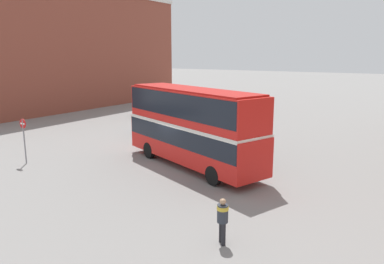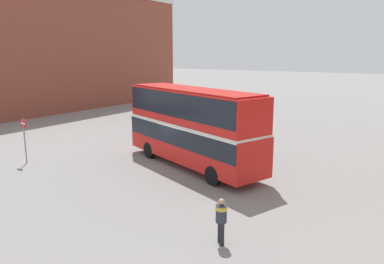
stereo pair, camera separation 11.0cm
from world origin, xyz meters
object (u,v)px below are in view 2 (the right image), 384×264
at_px(no_entry_sign, 24,134).
at_px(parked_car_kerb_near, 159,125).
at_px(double_decker_bus, 192,123).
at_px(pedestrian_foreground, 221,216).
at_px(parked_car_kerb_far, 154,109).

bearing_deg(no_entry_sign, parked_car_kerb_near, 82.51).
bearing_deg(double_decker_bus, no_entry_sign, -130.08).
bearing_deg(no_entry_sign, pedestrian_foreground, -8.11).
height_order(pedestrian_foreground, parked_car_kerb_far, pedestrian_foreground).
height_order(double_decker_bus, pedestrian_foreground, double_decker_bus).
relative_size(pedestrian_foreground, parked_car_kerb_far, 0.38).
bearing_deg(parked_car_kerb_far, no_entry_sign, 108.89).
bearing_deg(no_entry_sign, double_decker_bus, 30.13).
bearing_deg(parked_car_kerb_near, double_decker_bus, 143.28).
distance_m(parked_car_kerb_far, no_entry_sign, 18.38).
bearing_deg(double_decker_bus, parked_car_kerb_near, 159.93).
relative_size(double_decker_bus, parked_car_kerb_far, 2.36).
distance_m(double_decker_bus, no_entry_sign, 10.21).
distance_m(pedestrian_foreground, parked_car_kerb_near, 18.85).
distance_m(pedestrian_foreground, no_entry_sign, 14.97).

